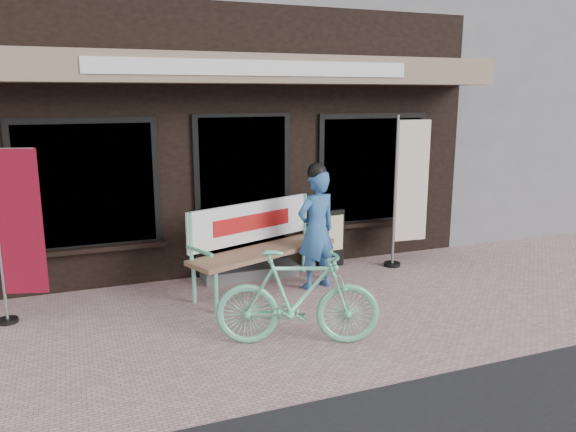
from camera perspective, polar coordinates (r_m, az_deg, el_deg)
name	(u,v)px	position (r m, az deg, el deg)	size (l,w,h in m)	color
ground	(298,324)	(6.21, 1.03, -10.92)	(70.00, 70.00, 0.00)	#BC9091
storefront	(192,63)	(10.48, -9.68, 15.10)	(7.00, 6.77, 6.00)	black
neighbor_right_near	(537,79)	(15.18, 23.97, 12.61)	(10.00, 7.00, 5.60)	slate
bench	(259,239)	(7.12, -3.00, -2.37)	(2.08, 1.21, 1.10)	#69CEA3
person	(316,227)	(7.10, 2.91, -1.16)	(0.62, 0.48, 1.62)	#2E63A1
bicycle	(298,298)	(5.58, 0.99, -8.29)	(0.46, 1.62, 0.98)	#69CEA3
nobori_red	(17,232)	(6.60, -25.79, -1.48)	(0.58, 0.27, 1.97)	gray
nobori_cream	(409,189)	(8.18, 12.19, 2.66)	(0.64, 0.25, 2.17)	gray
menu_stand	(331,238)	(8.06, 4.36, -2.26)	(0.42, 0.13, 0.83)	black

